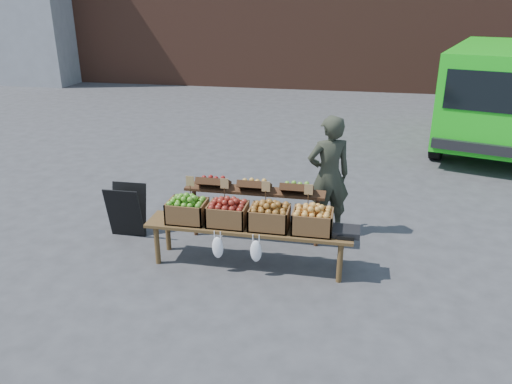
% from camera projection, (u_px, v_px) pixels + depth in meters
% --- Properties ---
extents(ground, '(80.00, 80.00, 0.00)m').
position_uv_depth(ground, '(256.00, 250.00, 7.07)').
color(ground, '#3F3F41').
extents(delivery_van, '(3.78, 5.66, 2.32)m').
position_uv_depth(delivery_van, '(501.00, 98.00, 11.45)').
color(delivery_van, '#19CA18').
rests_on(delivery_van, ground).
extents(vendor, '(0.78, 0.66, 1.81)m').
position_uv_depth(vendor, '(329.00, 176.00, 7.27)').
color(vendor, '#2C3023').
rests_on(vendor, ground).
extents(chalkboard_sign, '(0.53, 0.30, 0.80)m').
position_uv_depth(chalkboard_sign, '(127.00, 211.00, 7.36)').
color(chalkboard_sign, black).
rests_on(chalkboard_sign, ground).
extents(back_table, '(2.10, 0.44, 1.04)m').
position_uv_depth(back_table, '(255.00, 208.00, 7.16)').
color(back_table, '#3F2414').
rests_on(back_table, ground).
extents(display_bench, '(2.70, 0.56, 0.57)m').
position_uv_depth(display_bench, '(249.00, 245.00, 6.57)').
color(display_bench, '#523A1D').
rests_on(display_bench, ground).
extents(crate_golden_apples, '(0.50, 0.40, 0.28)m').
position_uv_depth(crate_golden_apples, '(187.00, 211.00, 6.57)').
color(crate_golden_apples, '#3F7E1B').
rests_on(crate_golden_apples, display_bench).
extents(crate_russet_pears, '(0.50, 0.40, 0.28)m').
position_uv_depth(crate_russet_pears, '(228.00, 214.00, 6.47)').
color(crate_russet_pears, maroon).
rests_on(crate_russet_pears, display_bench).
extents(crate_red_apples, '(0.50, 0.40, 0.28)m').
position_uv_depth(crate_red_apples, '(269.00, 218.00, 6.37)').
color(crate_red_apples, '#9C6825').
rests_on(crate_red_apples, display_bench).
extents(crate_green_apples, '(0.50, 0.40, 0.28)m').
position_uv_depth(crate_green_apples, '(312.00, 221.00, 6.27)').
color(crate_green_apples, '#DBC945').
rests_on(crate_green_apples, display_bench).
extents(weighing_scale, '(0.34, 0.30, 0.08)m').
position_uv_depth(weighing_scale, '(346.00, 231.00, 6.23)').
color(weighing_scale, black).
rests_on(weighing_scale, display_bench).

